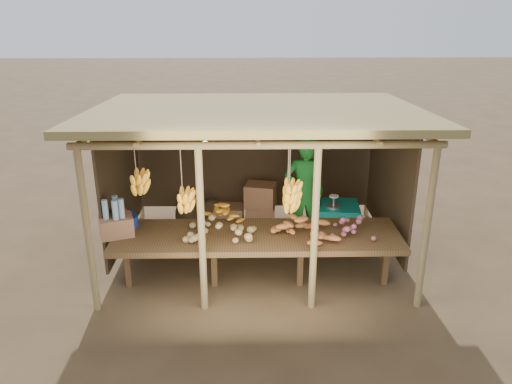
{
  "coord_description": "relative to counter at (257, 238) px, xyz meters",
  "views": [
    {
      "loc": [
        -0.13,
        -7.08,
        3.75
      ],
      "look_at": [
        0.0,
        0.0,
        1.05
      ],
      "focal_mm": 35.0,
      "sensor_mm": 36.0,
      "label": 1
    }
  ],
  "objects": [
    {
      "name": "stall_structure",
      "position": [
        -0.09,
        0.87,
        1.16
      ],
      "size": [
        4.7,
        3.5,
        2.43
      ],
      "color": "#967C4D",
      "rests_on": "ground"
    },
    {
      "name": "carton_stack",
      "position": [
        -0.09,
        1.9,
        -0.38
      ],
      "size": [
        1.12,
        0.47,
        0.81
      ],
      "color": "#9A6745",
      "rests_on": "ground"
    },
    {
      "name": "bottle_box",
      "position": [
        -1.9,
        0.0,
        0.27
      ],
      "size": [
        0.52,
        0.47,
        0.54
      ],
      "color": "#9A6745",
      "rests_on": "counter"
    },
    {
      "name": "onion_heap",
      "position": [
        1.28,
        -0.05,
        0.24
      ],
      "size": [
        0.8,
        0.48,
        0.36
      ],
      "primitive_type": null,
      "rotation": [
        0.0,
        0.0,
        -0.01
      ],
      "color": "#AC5469",
      "rests_on": "counter"
    },
    {
      "name": "tarp_crate",
      "position": [
        1.29,
        1.28,
        -0.37
      ],
      "size": [
        0.81,
        0.72,
        0.9
      ],
      "color": "brown",
      "rests_on": "ground"
    },
    {
      "name": "vendor",
      "position": [
        0.78,
        1.3,
        0.17
      ],
      "size": [
        0.67,
        0.45,
        1.82
      ],
      "primitive_type": "imported",
      "rotation": [
        0.0,
        0.0,
        3.13
      ],
      "color": "#186E24",
      "rests_on": "ground"
    },
    {
      "name": "ground",
      "position": [
        -0.0,
        0.95,
        -0.74
      ],
      "size": [
        60.0,
        60.0,
        0.0
      ],
      "primitive_type": "plane",
      "color": "brown",
      "rests_on": "ground"
    },
    {
      "name": "potato_heap",
      "position": [
        -0.49,
        -0.06,
        0.24
      ],
      "size": [
        0.97,
        0.67,
        0.36
      ],
      "primitive_type": null,
      "rotation": [
        0.0,
        0.0,
        0.15
      ],
      "color": "tan",
      "rests_on": "counter"
    },
    {
      "name": "tomato_basin",
      "position": [
        -1.9,
        0.28,
        0.16
      ],
      "size": [
        0.46,
        0.46,
        0.24
      ],
      "rotation": [
        0.0,
        0.0,
        0.25
      ],
      "color": "navy",
      "rests_on": "counter"
    },
    {
      "name": "burlap_sacks",
      "position": [
        -0.99,
        2.02,
        -0.47
      ],
      "size": [
        0.86,
        0.45,
        0.61
      ],
      "color": "#41301E",
      "rests_on": "ground"
    },
    {
      "name": "sweet_potato_heap",
      "position": [
        0.63,
        -0.15,
        0.24
      ],
      "size": [
        0.97,
        0.68,
        0.35
      ],
      "primitive_type": null,
      "rotation": [
        0.0,
        0.0,
        0.18
      ],
      "color": "#C66D33",
      "rests_on": "counter"
    },
    {
      "name": "counter",
      "position": [
        0.0,
        0.0,
        0.0
      ],
      "size": [
        3.9,
        1.05,
        0.8
      ],
      "color": "brown",
      "rests_on": "ground"
    },
    {
      "name": "banana_pile",
      "position": [
        -0.49,
        0.45,
        0.23
      ],
      "size": [
        0.56,
        0.4,
        0.34
      ],
      "primitive_type": null,
      "rotation": [
        0.0,
        0.0,
        0.18
      ],
      "color": "yellow",
      "rests_on": "counter"
    }
  ]
}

